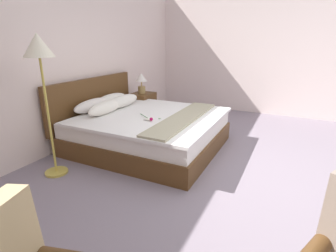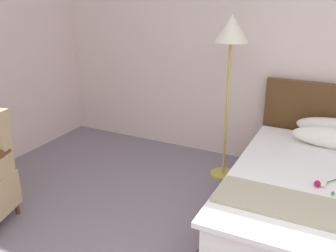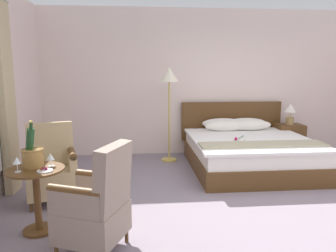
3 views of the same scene
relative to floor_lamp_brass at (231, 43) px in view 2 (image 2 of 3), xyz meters
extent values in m
cylinder|color=#2D6628|center=(1.10, -0.69, -0.89)|extent=(0.23, 0.32, 0.01)
sphere|color=#B20F4C|center=(0.99, -0.85, -0.87)|extent=(0.05, 0.05, 0.05)
ellipsoid|color=#33702D|center=(1.10, -0.92, -0.88)|extent=(0.02, 0.05, 0.01)
cube|color=white|center=(1.01, -0.79, -0.88)|extent=(0.09, 0.12, 0.00)
cylinder|color=gold|center=(0.00, 0.00, -1.42)|extent=(0.28, 0.28, 0.03)
cylinder|color=gold|center=(0.00, 0.00, -0.70)|extent=(0.03, 0.03, 1.41)
cone|color=#EFE5C6|center=(0.00, 0.00, 0.14)|extent=(0.34, 0.34, 0.26)
cylinder|color=#56371A|center=(-1.44, -1.54, -1.38)|extent=(0.04, 0.04, 0.11)
camera|label=1|loc=(-2.07, -2.61, 0.18)|focal=28.00mm
camera|label=2|loc=(1.08, -3.54, 0.51)|focal=40.00mm
camera|label=3|loc=(-0.56, -5.82, 0.21)|focal=35.00mm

